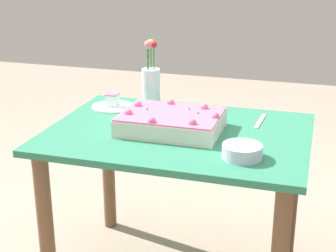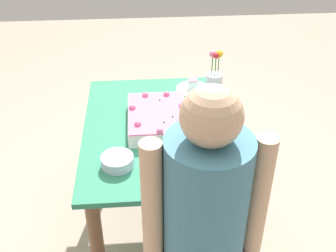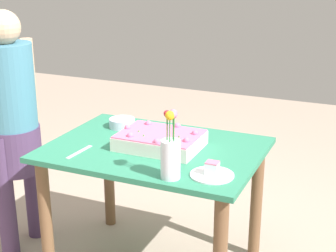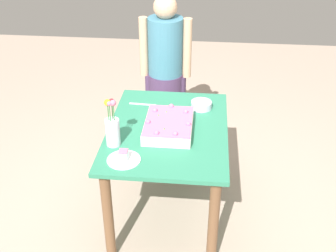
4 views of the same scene
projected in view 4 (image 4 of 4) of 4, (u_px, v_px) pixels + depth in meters
name	position (u px, v px, depth m)	size (l,w,h in m)	color
ground_plane	(168.00, 209.00, 3.39)	(8.00, 8.00, 0.00)	tan
dining_table	(168.00, 145.00, 3.07)	(1.16, 0.85, 0.77)	#2F805E
sheet_cake	(169.00, 125.00, 2.95)	(0.44, 0.33, 0.11)	white
serving_plate_with_slice	(124.00, 158.00, 2.65)	(0.21, 0.21, 0.07)	white
cake_knife	(142.00, 104.00, 3.30)	(0.21, 0.02, 0.00)	silver
flower_vase	(112.00, 129.00, 2.76)	(0.09, 0.09, 0.34)	white
fruit_bowl	(201.00, 105.00, 3.24)	(0.16, 0.16, 0.06)	silver
person_standing	(165.00, 68.00, 3.72)	(0.31, 0.45, 1.49)	#483357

